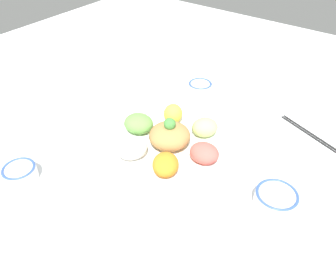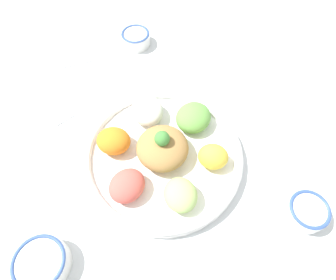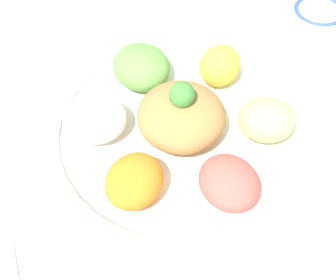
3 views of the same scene
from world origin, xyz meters
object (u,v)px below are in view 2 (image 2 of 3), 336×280
sauce_bowl_dark (307,212)px  serving_spoon_extra (66,65)px  sauce_bowl_red (42,263)px  rice_bowl_blue (136,38)px  serving_spoon_main (52,126)px  salad_platter (162,152)px

sauce_bowl_dark → serving_spoon_extra: 0.72m
sauce_bowl_red → rice_bowl_blue: 0.63m
sauce_bowl_dark → serving_spoon_main: bearing=110.1°
sauce_bowl_dark → sauce_bowl_red: bearing=141.9°
salad_platter → sauce_bowl_red: (-0.32, 0.01, -0.00)m
salad_platter → rice_bowl_blue: (0.24, 0.32, -0.00)m
sauce_bowl_dark → serving_spoon_main: (-0.21, 0.58, -0.02)m
sauce_bowl_red → serving_spoon_main: sauce_bowl_red is taller
salad_platter → serving_spoon_extra: size_ratio=2.89×
serving_spoon_main → serving_spoon_extra: size_ratio=0.99×
sauce_bowl_red → rice_bowl_blue: (0.56, 0.30, -0.00)m
salad_platter → serving_spoon_extra: bearing=85.0°
rice_bowl_blue → serving_spoon_main: bearing=-171.4°
sauce_bowl_red → rice_bowl_blue: sauce_bowl_red is taller
sauce_bowl_red → sauce_bowl_dark: (0.41, -0.32, 0.00)m
rice_bowl_blue → sauce_bowl_dark: (-0.14, -0.63, 0.00)m
salad_platter → serving_spoon_main: salad_platter is taller
serving_spoon_extra → serving_spoon_main: bearing=-107.4°
sauce_bowl_dark → serving_spoon_main: sauce_bowl_dark is taller
serving_spoon_extra → salad_platter: bearing=-65.1°
salad_platter → sauce_bowl_dark: salad_platter is taller
salad_platter → sauce_bowl_red: 0.32m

